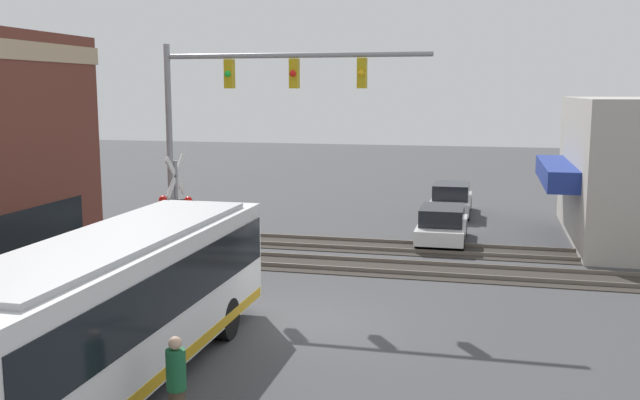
# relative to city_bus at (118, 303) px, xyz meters

# --- Properties ---
(ground_plane) EXTENTS (120.00, 120.00, 0.00)m
(ground_plane) POSITION_rel_city_bus_xyz_m (4.67, -2.80, -1.69)
(ground_plane) COLOR #424244
(city_bus) EXTENTS (10.38, 2.59, 3.07)m
(city_bus) POSITION_rel_city_bus_xyz_m (0.00, 0.00, 0.00)
(city_bus) COLOR white
(city_bus) RESTS_ON ground
(traffic_signal_gantry) EXTENTS (0.42, 8.54, 7.34)m
(traffic_signal_gantry) POSITION_rel_city_bus_xyz_m (9.00, 0.47, 3.79)
(traffic_signal_gantry) COLOR gray
(traffic_signal_gantry) RESTS_ON ground
(crossing_signal) EXTENTS (1.41, 1.18, 3.81)m
(crossing_signal) POSITION_rel_city_bus_xyz_m (9.12, 2.93, 0.60)
(crossing_signal) COLOR gray
(crossing_signal) RESTS_ON ground
(rail_track_near) EXTENTS (2.60, 60.00, 0.15)m
(rail_track_near) POSITION_rel_city_bus_xyz_m (10.67, -2.80, -1.67)
(rail_track_near) COLOR #332D28
(rail_track_near) RESTS_ON ground
(rail_track_far) EXTENTS (2.60, 60.00, 0.15)m
(rail_track_far) POSITION_rel_city_bus_xyz_m (13.87, -2.80, -1.67)
(rail_track_far) COLOR #332D28
(rail_track_far) RESTS_ON ground
(parked_car_white) EXTENTS (4.27, 1.82, 1.44)m
(parked_car_white) POSITION_rel_city_bus_xyz_m (15.17, -5.40, -1.02)
(parked_car_white) COLOR silver
(parked_car_white) RESTS_ON ground
(parked_car_silver) EXTENTS (4.60, 1.82, 1.54)m
(parked_car_silver) POSITION_rel_city_bus_xyz_m (21.63, -5.40, -0.98)
(parked_car_silver) COLOR #B7B7BC
(parked_car_silver) RESTS_ON ground
(pedestrian_at_crossing) EXTENTS (0.34, 0.34, 1.71)m
(pedestrian_at_crossing) POSITION_rel_city_bus_xyz_m (9.34, 2.66, -0.82)
(pedestrian_at_crossing) COLOR #473828
(pedestrian_at_crossing) RESTS_ON ground
(pedestrian_near_bus) EXTENTS (0.34, 0.34, 1.79)m
(pedestrian_near_bus) POSITION_rel_city_bus_xyz_m (-1.78, -2.05, -0.78)
(pedestrian_near_bus) COLOR #473828
(pedestrian_near_bus) RESTS_ON ground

